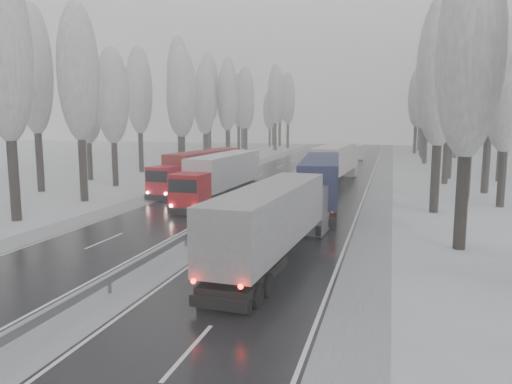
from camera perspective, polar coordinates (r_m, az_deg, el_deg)
The scene contains 59 objects.
ground at distance 19.16m, azimuth -22.81°, elevation -14.65°, with size 260.00×260.00×0.00m, color silver.
carriageway_right at distance 44.73m, azimuth 7.43°, elevation -1.02°, with size 7.50×200.00×0.03m, color black.
carriageway_left at distance 47.28m, azimuth -5.27°, elevation -0.48°, with size 7.50×200.00×0.03m, color black.
median_slush at distance 45.72m, azimuth 0.90°, elevation -0.74°, with size 3.00×200.00×0.04m, color #A9ACB1.
shoulder_right at distance 44.34m, azimuth 13.78°, elevation -1.27°, with size 2.40×200.00×0.04m, color #A9ACB1.
shoulder_left at distance 49.22m, azimuth -10.68°, elevation -0.23°, with size 2.40×200.00×0.04m, color #A9ACB1.
median_guardrail at distance 45.62m, azimuth 0.90°, elevation -0.03°, with size 0.12×200.00×0.76m.
tree_16 at distance 29.84m, azimuth 23.32°, elevation 14.24°, with size 3.60×3.60×16.53m.
tree_18 at distance 41.04m, azimuth 20.36°, elevation 12.66°, with size 3.60×3.60×16.58m.
tree_19 at distance 45.67m, azimuth 26.85°, elevation 10.19°, with size 3.60×3.60×14.57m.
tree_20 at distance 49.43m, azimuth 23.50°, elevation 11.04°, with size 3.60×3.60×15.71m.
tree_21 at distance 53.85m, azimuth 25.41°, elevation 12.63°, with size 3.60×3.60×18.62m.
tree_22 at distance 59.69m, azimuth 21.24°, elevation 10.68°, with size 3.60×3.60×15.86m.
tree_23 at distance 64.49m, azimuth 26.43°, elevation 8.86°, with size 3.60×3.60×13.55m.
tree_24 at distance 65.36m, azimuth 21.68°, elevation 13.01°, with size 3.60×3.60×20.49m.
tree_25 at distance 70.28m, azimuth 27.01°, elevation 11.78°, with size 3.60×3.60×19.44m.
tree_26 at distance 75.42m, azimuth 20.52°, elevation 11.55°, with size 3.60×3.60×18.78m.
tree_27 at distance 80.25m, azimuth 25.41°, elevation 10.52°, with size 3.60×3.60×17.62m.
tree_28 at distance 86.00m, azimuth 19.07°, elevation 11.52°, with size 3.60×3.60×19.62m.
tree_29 at distance 90.66m, azimuth 23.61°, elevation 10.49°, with size 3.60×3.60×18.11m.
tree_30 at distance 95.67m, azimuth 18.80°, elevation 10.50°, with size 3.60×3.60×17.86m.
tree_31 at distance 100.18m, azimuth 22.11°, elevation 10.48°, with size 3.60×3.60×18.58m.
tree_32 at distance 103.16m, azimuth 18.58°, elevation 10.14°, with size 3.60×3.60×17.33m.
tree_33 at distance 107.30m, azimuth 20.11°, elevation 8.96°, with size 3.60×3.60×14.33m.
tree_34 at distance 110.21m, azimuth 17.91°, elevation 10.13°, with size 3.60×3.60×17.63m.
tree_35 at distance 114.96m, azimuth 22.49°, elevation 10.01°, with size 3.60×3.60×18.25m.
tree_36 at distance 120.17m, azimuth 18.38°, elevation 10.72°, with size 3.60×3.60×20.23m.
tree_37 at distance 124.59m, azimuth 21.48°, elevation 9.34°, with size 3.60×3.60×16.37m.
tree_38 at distance 130.74m, azimuth 18.86°, elevation 9.85°, with size 3.60×3.60×17.97m.
tree_39 at distance 134.89m, azimuth 19.94°, elevation 9.26°, with size 3.60×3.60×16.19m.
tree_56 at distance 39.46m, azimuth -26.75°, elevation 13.93°, with size 3.60×3.60×18.12m.
tree_58 at distance 46.62m, azimuth -19.66°, elevation 12.62°, with size 3.60×3.60×17.21m.
tree_59 at distance 54.46m, azimuth -24.04°, elevation 12.52°, with size 3.60×3.60×18.41m.
tree_60 at distance 56.04m, azimuth -16.11°, elevation 10.44°, with size 3.60×3.60×14.84m.
tree_61 at distance 62.49m, azimuth -18.75°, elevation 9.55°, with size 3.60×3.60×13.95m.
tree_62 at distance 62.79m, azimuth -8.51°, elevation 11.12°, with size 3.60×3.60×16.04m.
tree_63 at distance 69.87m, azimuth -13.23°, elevation 11.15°, with size 3.60×3.60×16.88m.
tree_64 at distance 72.73m, azimuth -8.77°, elevation 10.42°, with size 3.60×3.60×15.42m.
tree_65 at distance 77.24m, azimuth -8.83°, elevation 12.21°, with size 3.60×3.60×19.48m.
tree_66 at distance 81.58m, azimuth -5.91°, elevation 10.15°, with size 3.60×3.60×15.23m.
tree_67 at distance 85.85m, azimuth -5.83°, elevation 10.86°, with size 3.60×3.60×17.09m.
tree_68 at distance 87.44m, azimuth -3.32°, elevation 10.66°, with size 3.60×3.60×16.65m.
tree_69 at distance 92.91m, azimuth -5.41°, elevation 11.56°, with size 3.60×3.60×19.35m.
tree_70 at distance 96.98m, azimuth -1.24°, elevation 10.62°, with size 3.60×3.60×17.09m.
tree_71 at distance 102.29m, azimuth -3.21°, elevation 11.39°, with size 3.60×3.60×19.61m.
tree_72 at distance 106.64m, azimuth -1.16°, elevation 9.74°, with size 3.60×3.60×15.11m.
tree_73 at distance 111.34m, azimuth -2.01°, elevation 10.37°, with size 3.60×3.60×17.22m.
tree_74 at distance 116.19m, azimuth 2.23°, elevation 11.06°, with size 3.60×3.60×19.68m.
tree_75 at distance 122.38m, azimuth -1.57°, elevation 10.61°, with size 3.60×3.60×18.60m.
tree_76 at distance 125.11m, azimuth 3.69°, elevation 10.53°, with size 3.60×3.60×18.55m.
tree_77 at distance 130.17m, azimuth 1.58°, elevation 9.27°, with size 3.60×3.60×14.32m.
tree_78 at distance 132.31m, azimuth 2.76°, elevation 10.70°, with size 3.60×3.60×19.55m.
tree_79 at distance 136.77m, azimuth 1.97°, elevation 9.96°, with size 3.60×3.60×17.07m.
truck_grey_tarp at distance 25.27m, azimuth 2.41°, elevation -2.86°, with size 3.46×15.86×4.04m.
truck_blue_box at distance 39.83m, azimuth 7.46°, elevation 1.43°, with size 4.33×16.86×4.29m.
truck_cream_box at distance 57.20m, azimuth 9.21°, elevation 3.52°, with size 3.76×16.95×4.32m.
box_truck_distant at distance 91.97m, azimuth 11.38°, elevation 4.51°, with size 2.96×7.02×2.54m.
truck_red_white at distance 44.42m, azimuth -4.01°, elevation 2.06°, with size 2.96×16.04×4.10m.
truck_red_red at distance 51.08m, azimuth -6.44°, elevation 2.77°, with size 4.15×15.63×3.97m.
Camera 1 is at (11.20, -13.73, 7.29)m, focal length 35.00 mm.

